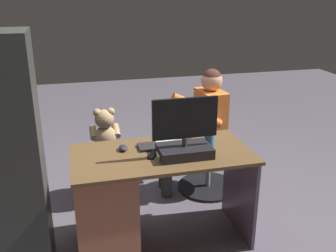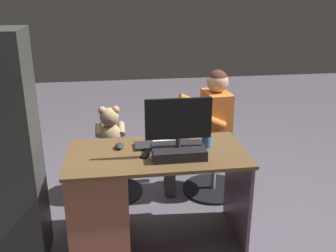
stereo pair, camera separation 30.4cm
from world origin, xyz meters
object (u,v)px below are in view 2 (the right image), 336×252
(tv_remote, at_px, (147,153))
(visitor_chair, at_px, (214,165))
(teddy_bear, at_px, (110,128))
(person, at_px, (205,123))
(desk, at_px, (112,198))
(computer_mouse, at_px, (119,146))
(keyboard, at_px, (163,145))
(office_chair_teddy, at_px, (112,167))
(cup, at_px, (206,141))
(monitor, at_px, (178,140))

(tv_remote, relative_size, visitor_chair, 0.26)
(teddy_bear, height_order, person, person)
(visitor_chair, bearing_deg, tv_remote, 46.02)
(tv_remote, bearing_deg, desk, 21.85)
(computer_mouse, height_order, tv_remote, computer_mouse)
(teddy_bear, distance_m, visitor_chair, 1.01)
(keyboard, bearing_deg, teddy_bear, -59.57)
(computer_mouse, distance_m, tv_remote, 0.23)
(tv_remote, distance_m, teddy_bear, 0.84)
(desk, distance_m, office_chair_teddy, 0.77)
(computer_mouse, height_order, office_chair_teddy, computer_mouse)
(cup, relative_size, person, 0.08)
(monitor, bearing_deg, computer_mouse, -26.12)
(computer_mouse, distance_m, teddy_bear, 0.67)
(teddy_bear, bearing_deg, computer_mouse, 95.99)
(monitor, distance_m, cup, 0.28)
(computer_mouse, xyz_separation_m, office_chair_teddy, (0.07, -0.64, -0.48))
(visitor_chair, bearing_deg, keyboard, 46.30)
(tv_remote, bearing_deg, cup, -142.33)
(keyboard, xyz_separation_m, tv_remote, (0.13, 0.13, -0.00))
(visitor_chair, distance_m, person, 0.43)
(teddy_bear, relative_size, person, 0.33)
(monitor, bearing_deg, person, -115.85)
(desk, height_order, cup, cup)
(cup, relative_size, teddy_bear, 0.24)
(office_chair_teddy, bearing_deg, cup, 134.63)
(desk, xyz_separation_m, monitor, (-0.47, 0.08, 0.46))
(keyboard, bearing_deg, computer_mouse, -1.04)
(teddy_bear, bearing_deg, visitor_chair, 174.40)
(office_chair_teddy, bearing_deg, keyboard, 120.92)
(computer_mouse, relative_size, tv_remote, 0.64)
(tv_remote, xyz_separation_m, teddy_bear, (0.26, -0.80, -0.09))
(person, bearing_deg, computer_mouse, 36.71)
(desk, distance_m, person, 1.12)
(monitor, distance_m, tv_remote, 0.24)
(teddy_bear, bearing_deg, cup, 134.11)
(tv_remote, bearing_deg, computer_mouse, -8.57)
(desk, bearing_deg, person, -140.76)
(tv_remote, bearing_deg, person, -101.51)
(monitor, distance_m, computer_mouse, 0.45)
(monitor, height_order, office_chair_teddy, monitor)
(keyboard, height_order, person, person)
(cup, distance_m, visitor_chair, 0.84)
(keyboard, height_order, tv_remote, keyboard)
(tv_remote, relative_size, teddy_bear, 0.40)
(monitor, xyz_separation_m, office_chair_teddy, (0.47, -0.84, -0.58))
(person, bearing_deg, office_chair_teddy, -4.83)
(desk, distance_m, keyboard, 0.53)
(monitor, relative_size, office_chair_teddy, 0.82)
(monitor, bearing_deg, visitor_chair, -121.69)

